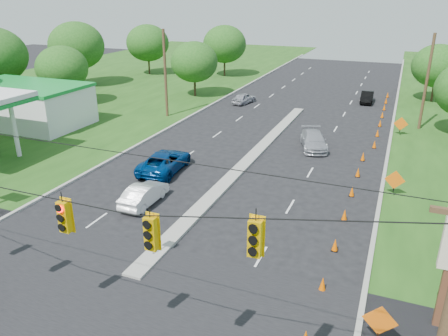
% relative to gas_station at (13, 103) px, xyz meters
% --- Properties ---
extents(curb_left, '(0.25, 110.00, 0.16)m').
position_rel_gas_station_xyz_m(curb_left, '(13.54, 9.76, -2.58)').
color(curb_left, gray).
rests_on(curb_left, ground).
extents(curb_right, '(0.25, 110.00, 0.16)m').
position_rel_gas_station_xyz_m(curb_right, '(33.74, 9.76, -2.58)').
color(curb_right, gray).
rests_on(curb_right, ground).
extents(median, '(1.00, 34.00, 0.18)m').
position_rel_gas_station_xyz_m(median, '(23.64, 0.76, -2.58)').
color(median, gray).
rests_on(median, ground).
extents(median_sign, '(0.55, 0.06, 2.05)m').
position_rel_gas_station_xyz_m(median_sign, '(23.64, -14.24, -1.11)').
color(median_sign, gray).
rests_on(median_sign, ground).
extents(signal_span, '(25.60, 0.32, 9.00)m').
position_rel_gas_station_xyz_m(signal_span, '(23.59, -21.24, 2.40)').
color(signal_span, '#422D1C').
rests_on(signal_span, ground).
extents(utility_pole_far_left, '(0.28, 0.28, 9.00)m').
position_rel_gas_station_xyz_m(utility_pole_far_left, '(11.14, 9.76, 1.92)').
color(utility_pole_far_left, '#422D1C').
rests_on(utility_pole_far_left, ground).
extents(utility_pole_far_right, '(0.28, 0.28, 9.00)m').
position_rel_gas_station_xyz_m(utility_pole_far_right, '(36.14, 14.76, 1.92)').
color(utility_pole_far_right, '#422D1C').
rests_on(utility_pole_far_right, ground).
extents(gas_station, '(18.40, 19.70, 5.20)m').
position_rel_gas_station_xyz_m(gas_station, '(0.00, 0.00, 0.00)').
color(gas_station, white).
rests_on(gas_station, ground).
extents(cone_1, '(0.32, 0.32, 0.70)m').
position_rel_gas_station_xyz_m(cone_1, '(31.97, -13.74, -2.23)').
color(cone_1, '#ED5B00').
rests_on(cone_1, ground).
extents(cone_2, '(0.32, 0.32, 0.70)m').
position_rel_gas_station_xyz_m(cone_2, '(31.97, -10.24, -2.23)').
color(cone_2, '#ED5B00').
rests_on(cone_2, ground).
extents(cone_3, '(0.32, 0.32, 0.70)m').
position_rel_gas_station_xyz_m(cone_3, '(31.97, -6.74, -2.23)').
color(cone_3, '#ED5B00').
rests_on(cone_3, ground).
extents(cone_4, '(0.32, 0.32, 0.70)m').
position_rel_gas_station_xyz_m(cone_4, '(31.97, -3.24, -2.23)').
color(cone_4, '#ED5B00').
rests_on(cone_4, ground).
extents(cone_5, '(0.32, 0.32, 0.70)m').
position_rel_gas_station_xyz_m(cone_5, '(31.97, 0.26, -2.23)').
color(cone_5, '#ED5B00').
rests_on(cone_5, ground).
extents(cone_6, '(0.32, 0.32, 0.70)m').
position_rel_gas_station_xyz_m(cone_6, '(31.97, 3.76, -2.23)').
color(cone_6, '#ED5B00').
rests_on(cone_6, ground).
extents(cone_7, '(0.32, 0.32, 0.70)m').
position_rel_gas_station_xyz_m(cone_7, '(32.57, 7.26, -2.23)').
color(cone_7, '#ED5B00').
rests_on(cone_7, ground).
extents(cone_8, '(0.32, 0.32, 0.70)m').
position_rel_gas_station_xyz_m(cone_8, '(32.57, 10.76, -2.23)').
color(cone_8, '#ED5B00').
rests_on(cone_8, ground).
extents(cone_9, '(0.32, 0.32, 0.70)m').
position_rel_gas_station_xyz_m(cone_9, '(32.57, 14.26, -2.23)').
color(cone_9, '#ED5B00').
rests_on(cone_9, ground).
extents(cone_10, '(0.32, 0.32, 0.70)m').
position_rel_gas_station_xyz_m(cone_10, '(32.57, 17.76, -2.23)').
color(cone_10, '#ED5B00').
rests_on(cone_10, ground).
extents(cone_11, '(0.32, 0.32, 0.70)m').
position_rel_gas_station_xyz_m(cone_11, '(32.57, 21.26, -2.23)').
color(cone_11, '#ED5B00').
rests_on(cone_11, ground).
extents(cone_12, '(0.32, 0.32, 0.70)m').
position_rel_gas_station_xyz_m(cone_12, '(32.57, 24.76, -2.23)').
color(cone_12, '#ED5B00').
rests_on(cone_12, ground).
extents(cone_13, '(0.32, 0.32, 0.70)m').
position_rel_gas_station_xyz_m(cone_13, '(32.57, 28.26, -2.23)').
color(cone_13, '#ED5B00').
rests_on(cone_13, ground).
extents(work_sign_0, '(1.27, 0.58, 1.37)m').
position_rel_gas_station_xyz_m(work_sign_0, '(34.44, -16.24, -1.48)').
color(work_sign_0, black).
rests_on(work_sign_0, ground).
extents(work_sign_1, '(1.27, 0.58, 1.37)m').
position_rel_gas_station_xyz_m(work_sign_1, '(34.44, -2.24, -1.48)').
color(work_sign_1, black).
rests_on(work_sign_1, ground).
extents(work_sign_2, '(1.27, 0.58, 1.37)m').
position_rel_gas_station_xyz_m(work_sign_2, '(34.44, 11.76, -1.48)').
color(work_sign_2, black).
rests_on(work_sign_2, ground).
extents(tree_2, '(5.88, 5.88, 6.86)m').
position_rel_gas_station_xyz_m(tree_2, '(-2.36, 9.76, 1.76)').
color(tree_2, black).
rests_on(tree_2, ground).
extents(tree_3, '(7.56, 7.56, 8.82)m').
position_rel_gas_station_xyz_m(tree_3, '(-8.36, 19.76, 3.00)').
color(tree_3, black).
rests_on(tree_3, ground).
extents(tree_4, '(6.72, 6.72, 7.84)m').
position_rel_gas_station_xyz_m(tree_4, '(-4.36, 31.76, 2.38)').
color(tree_4, black).
rests_on(tree_4, ground).
extents(tree_5, '(5.88, 5.88, 6.86)m').
position_rel_gas_station_xyz_m(tree_5, '(9.64, 19.76, 1.76)').
color(tree_5, black).
rests_on(tree_5, ground).
extents(tree_6, '(6.72, 6.72, 7.84)m').
position_rel_gas_station_xyz_m(tree_6, '(7.64, 34.76, 2.38)').
color(tree_6, black).
rests_on(tree_6, ground).
extents(tree_12, '(5.88, 5.88, 6.86)m').
position_rel_gas_station_xyz_m(tree_12, '(37.64, 27.76, 1.76)').
color(tree_12, black).
rests_on(tree_12, ground).
extents(white_sedan, '(1.45, 4.03, 1.32)m').
position_rel_gas_station_xyz_m(white_sedan, '(20.07, -9.27, -1.92)').
color(white_sedan, white).
rests_on(white_sedan, ground).
extents(blue_pickup, '(2.90, 5.61, 1.51)m').
position_rel_gas_station_xyz_m(blue_pickup, '(18.57, -3.99, -1.82)').
color(blue_pickup, navy).
rests_on(blue_pickup, ground).
extents(silver_car_far, '(3.40, 5.22, 1.41)m').
position_rel_gas_station_xyz_m(silver_car_far, '(27.73, 5.30, -1.87)').
color(silver_car_far, '#8F929A').
rests_on(silver_car_far, ground).
extents(silver_car_oncoming, '(2.22, 3.95, 1.27)m').
position_rel_gas_station_xyz_m(silver_car_oncoming, '(16.76, 18.43, -1.94)').
color(silver_car_oncoming, '#9797A0').
rests_on(silver_car_oncoming, ground).
extents(dark_car_receding, '(1.57, 4.11, 1.34)m').
position_rel_gas_station_xyz_m(dark_car_receding, '(30.36, 24.42, -1.91)').
color(dark_car_receding, black).
rests_on(dark_car_receding, ground).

